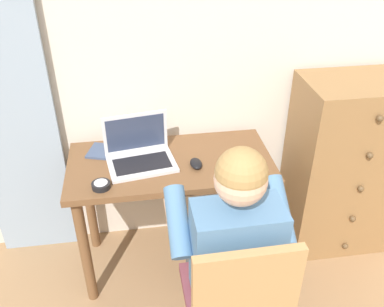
{
  "coord_description": "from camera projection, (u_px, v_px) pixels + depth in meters",
  "views": [
    {
      "loc": [
        -0.44,
        0.02,
        1.96
      ],
      "look_at": [
        -0.17,
        1.76,
        0.84
      ],
      "focal_mm": 39.36,
      "sensor_mm": 36.0,
      "label": 1
    }
  ],
  "objects": [
    {
      "name": "person_seated",
      "position": [
        228.0,
        237.0,
        1.84
      ],
      "size": [
        0.53,
        0.59,
        1.18
      ],
      "color": "#4C4C4C",
      "rests_on": "ground_plane"
    },
    {
      "name": "dresser",
      "position": [
        343.0,
        166.0,
        2.5
      ],
      "size": [
        0.61,
        0.44,
        1.09
      ],
      "color": "olive",
      "rests_on": "ground_plane"
    },
    {
      "name": "laptop",
      "position": [
        140.0,
        153.0,
        2.19
      ],
      "size": [
        0.37,
        0.3,
        0.24
      ],
      "color": "silver",
      "rests_on": "desk"
    },
    {
      "name": "wall_back",
      "position": [
        212.0,
        42.0,
        2.25
      ],
      "size": [
        4.8,
        0.05,
        2.5
      ],
      "primitive_type": "cube",
      "color": "beige",
      "rests_on": "ground_plane"
    },
    {
      "name": "desk",
      "position": [
        171.0,
        181.0,
        2.28
      ],
      "size": [
        1.08,
        0.53,
        0.74
      ],
      "color": "brown",
      "rests_on": "ground_plane"
    },
    {
      "name": "chair",
      "position": [
        237.0,
        299.0,
        1.78
      ],
      "size": [
        0.43,
        0.41,
        0.87
      ],
      "color": "brown",
      "rests_on": "ground_plane"
    },
    {
      "name": "desk_clock",
      "position": [
        101.0,
        185.0,
        2.01
      ],
      "size": [
        0.09,
        0.09,
        0.03
      ],
      "color": "black",
      "rests_on": "desk"
    },
    {
      "name": "computer_mouse",
      "position": [
        196.0,
        163.0,
        2.17
      ],
      "size": [
        0.06,
        0.1,
        0.03
      ],
      "primitive_type": "ellipsoid",
      "rotation": [
        0.0,
        0.0,
        0.05
      ],
      "color": "black",
      "rests_on": "desk"
    },
    {
      "name": "notebook_pad",
      "position": [
        108.0,
        152.0,
        2.28
      ],
      "size": [
        0.25,
        0.21,
        0.01
      ],
      "primitive_type": "cube",
      "rotation": [
        0.0,
        0.0,
        -0.31
      ],
      "color": "#3D4C6B",
      "rests_on": "desk"
    },
    {
      "name": "curtain_panel",
      "position": [
        2.0,
        82.0,
        2.12
      ],
      "size": [
        0.46,
        0.03,
        2.24
      ],
      "primitive_type": "cube",
      "color": "#8EA3B7",
      "rests_on": "ground_plane"
    }
  ]
}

